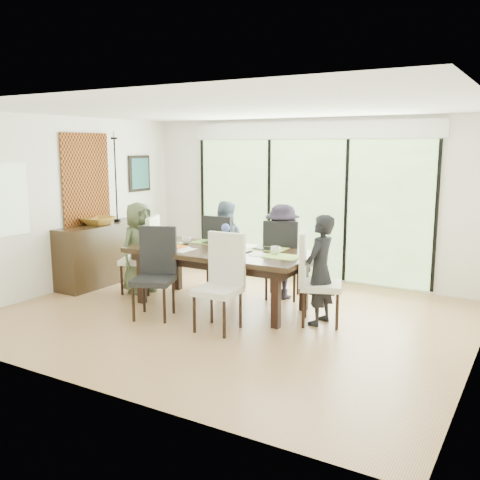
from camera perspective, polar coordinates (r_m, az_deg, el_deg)
The scene contains 60 objects.
floor at distance 7.19m, azimuth -1.01°, elevation -8.21°, with size 6.00×5.00×0.01m, color #94633B.
ceiling at distance 6.85m, azimuth -1.09°, elevation 13.88°, with size 6.00×5.00×0.01m, color white.
wall_back at distance 9.11m, azimuth 7.20°, elevation 4.30°, with size 6.00×0.02×2.70m, color white.
wall_front at distance 4.94m, azimuth -16.33°, elevation -0.79°, with size 6.00×0.02×2.70m, color silver.
wall_left at distance 8.82m, azimuth -18.03°, elevation 3.70°, with size 0.02×5.00×2.70m, color silver.
glass_doors at distance 9.09m, azimuth 7.08°, elevation 3.34°, with size 4.20×0.02×2.30m, color #598C3F.
blinds_header at distance 9.03m, azimuth 7.23°, elevation 11.55°, with size 4.40×0.06×0.28m, color white.
mullion_a at distance 10.09m, azimuth -3.99°, elevation 4.04°, with size 0.05×0.04×2.30m, color black.
mullion_b at distance 9.38m, azimuth 3.12°, elevation 3.60°, with size 0.05×0.04×2.30m, color black.
mullion_c at distance 8.83m, azimuth 11.23°, elevation 3.03°, with size 0.05×0.04×2.30m, color black.
mullion_d at distance 8.49m, azimuth 20.20°, elevation 2.33°, with size 0.05×0.04×2.30m, color black.
deck at distance 10.16m, azimuth 9.00°, elevation -3.18°, with size 6.00×1.80×0.10m, color brown.
rail_top at distance 10.78m, azimuth 10.64°, elevation 0.78°, with size 6.00×0.08×0.06m, color brown.
foliage_left at distance 12.29m, azimuth 4.41°, elevation 6.22°, with size 3.20×3.20×3.20m, color #14380F.
foliage_mid at distance 12.06m, azimuth 15.23°, elevation 7.54°, with size 4.00×4.00×4.00m, color #14380F.
foliage_right at distance 10.96m, azimuth 23.12°, elevation 4.05°, with size 2.80×2.80×2.80m, color #14380F.
foliage_far at distance 13.03m, azimuth 11.74°, elevation 7.04°, with size 3.60×3.60×3.60m, color #14380F.
table_top at distance 7.45m, azimuth -2.06°, elevation -1.29°, with size 2.61×1.20×0.07m, color black.
table_apron at distance 7.47m, azimuth -2.06°, elevation -2.02°, with size 2.40×0.98×0.11m, color black.
table_leg_fl at distance 7.83m, azimuth -10.45°, elevation -3.95°, with size 0.10×0.10×0.75m, color black.
table_leg_fr at distance 6.67m, azimuth 3.88°, elevation -6.27°, with size 0.10×0.10×0.75m, color black.
table_leg_bl at distance 8.49m, azimuth -6.67°, elevation -2.78°, with size 0.10×0.10×0.75m, color black.
table_leg_br at distance 7.42m, azimuth 6.84°, elevation -4.63°, with size 0.10×0.10×0.75m, color black.
chair_left_end at distance 8.37m, azimuth -10.77°, elevation -1.50°, with size 0.50×0.50×1.20m, color white, non-canonical shape.
chair_right_end at distance 6.83m, azimuth 8.68°, elevation -4.04°, with size 0.50×0.50×1.20m, color beige, non-canonical shape.
chair_far_left at distance 8.43m, azimuth -1.55°, elevation -1.25°, with size 0.50×0.50×1.20m, color black, non-canonical shape.
chair_far_right at distance 7.96m, azimuth 4.58°, elevation -1.95°, with size 0.50×0.50×1.20m, color black, non-canonical shape.
chair_near_left at distance 7.09m, azimuth -9.25°, elevation -3.53°, with size 0.50×0.50×1.20m, color black, non-canonical shape.
chair_near_right at distance 6.52m, azimuth -2.42°, elevation -4.61°, with size 0.50×0.50×1.20m, color silver, non-canonical shape.
person_left_end at distance 8.34m, azimuth -10.69°, elevation -0.82°, with size 0.66×0.41×1.41m, color #485438.
person_right_end at distance 6.81m, azimuth 8.55°, elevation -3.17°, with size 0.66×0.41×1.41m, color black.
person_far_left at distance 8.39m, azimuth -1.63°, elevation -0.58°, with size 0.66×0.41×1.41m, color slate.
person_far_right at distance 7.92m, azimuth 4.53°, elevation -1.24°, with size 0.66×0.41×1.41m, color black.
placemat_left at distance 7.99m, azimuth -7.83°, elevation -0.35°, with size 0.48×0.35×0.01m, color #A4BB42.
placemat_right at distance 6.99m, azimuth 4.54°, elevation -1.76°, with size 0.48×0.35×0.01m, color #8BBE44.
placemat_far_l at distance 8.02m, azimuth -3.25°, elevation -0.24°, with size 0.48×0.35×0.01m, color #72AA3C.
placemat_far_r at distance 7.52m, azimuth 3.12°, elevation -0.92°, with size 0.48×0.35×0.01m, color #89A93C.
placemat_paper at distance 7.51m, azimuth -6.84°, elevation -0.98°, with size 0.48×0.35×0.01m, color white.
tablet_far_l at distance 7.92m, azimuth -2.85°, elevation -0.29°, with size 0.28×0.20×0.01m, color black.
tablet_far_r at distance 7.50m, azimuth 2.60°, elevation -0.88°, with size 0.26×0.19×0.01m, color black.
papers at distance 7.06m, azimuth 2.53°, elevation -1.64°, with size 0.33×0.24×0.00m, color white.
platter_base at distance 7.51m, azimuth -6.84°, elevation -0.86°, with size 0.28×0.28×0.03m, color white.
platter_snacks at distance 7.50m, azimuth -6.84°, elevation -0.71°, with size 0.22×0.22×0.02m, color orange.
vase at distance 7.45m, azimuth -1.53°, elevation -0.52°, with size 0.09×0.09×0.13m, color silver.
hyacinth_stems at distance 7.43m, azimuth -1.54°, elevation 0.47°, with size 0.04×0.04×0.17m, color #337226.
hyacinth_blooms at distance 7.41m, azimuth -1.54°, elevation 1.30°, with size 0.12×0.12×0.12m, color #5063C8.
laptop at distance 7.85m, azimuth -7.71°, elevation -0.45°, with size 0.36×0.23×0.03m, color silver.
cup_a at distance 7.95m, azimuth -5.76°, elevation -0.00°, with size 0.14×0.14×0.10m, color white.
cup_b at distance 7.28m, azimuth -1.49°, elevation -0.90°, with size 0.11×0.11×0.10m, color white.
cup_c at distance 7.14m, azimuth 3.81°, elevation -1.11°, with size 0.14×0.14×0.10m, color white.
book at distance 7.36m, azimuth -0.21°, elevation -1.09°, with size 0.18×0.24×0.02m, color white.
sideboard at distance 9.12m, azimuth -14.32°, elevation -1.40°, with size 0.49×1.75×0.98m, color black.
bowl at distance 8.96m, azimuth -14.92°, elevation 1.97°, with size 0.52×0.52×0.13m, color olive.
candlestick_base at distance 9.28m, azimuth -12.95°, elevation 2.07°, with size 0.11×0.11×0.04m, color black.
candlestick_shaft at distance 9.21m, azimuth -13.12°, elevation 6.30°, with size 0.03×0.03×1.36m, color black.
candlestick_pan at distance 9.20m, azimuth -13.28°, elevation 10.51°, with size 0.11×0.11×0.03m, color black.
candle at distance 9.20m, azimuth -13.30°, elevation 10.92°, with size 0.04×0.04×0.11m, color silver.
tapestry at distance 9.04m, azimuth -16.09°, elevation 6.17°, with size 0.02×1.00×1.50m, color #994716.
art_frame at distance 9.98m, azimuth -10.68°, elevation 6.99°, with size 0.03×0.55×0.65m, color black.
art_canvas at distance 9.96m, azimuth -10.59°, elevation 6.99°, with size 0.01×0.45×0.55m, color #174B48.
Camera 1 is at (3.55, -5.84, 2.24)m, focal length 40.00 mm.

